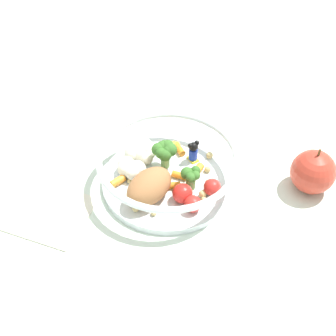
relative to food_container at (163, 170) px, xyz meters
name	(u,v)px	position (x,y,z in m)	size (l,w,h in m)	color
ground_plane	(168,190)	(0.00, -0.02, -0.03)	(2.40, 2.40, 0.00)	silver
food_container	(163,170)	(0.00, 0.00, 0.00)	(0.23, 0.23, 0.07)	white
loose_apple	(313,172)	(0.17, -0.17, 0.00)	(0.07, 0.07, 0.08)	#BC3828
folded_napkin	(43,211)	(-0.18, 0.08, -0.03)	(0.11, 0.14, 0.01)	silver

